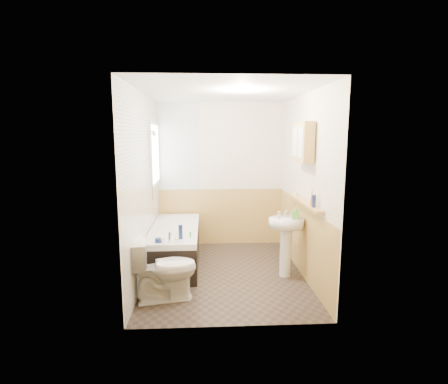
{
  "coord_description": "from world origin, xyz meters",
  "views": [
    {
      "loc": [
        -0.26,
        -4.71,
        1.95
      ],
      "look_at": [
        0.0,
        0.15,
        1.15
      ],
      "focal_mm": 28.0,
      "sensor_mm": 36.0,
      "label": 1
    }
  ],
  "objects_px": {
    "bathtub": "(175,244)",
    "medicine_cabinet": "(303,142)",
    "pine_shelf": "(304,202)",
    "sink": "(286,235)",
    "toilet": "(164,269)"
  },
  "relations": [
    {
      "from": "bathtub",
      "to": "medicine_cabinet",
      "type": "xyz_separation_m",
      "value": [
        1.74,
        -0.63,
        1.56
      ]
    },
    {
      "from": "bathtub",
      "to": "pine_shelf",
      "type": "distance_m",
      "value": 2.05
    },
    {
      "from": "sink",
      "to": "medicine_cabinet",
      "type": "relative_size",
      "value": 1.64
    },
    {
      "from": "pine_shelf",
      "to": "bathtub",
      "type": "bearing_deg",
      "value": 158.76
    },
    {
      "from": "bathtub",
      "to": "medicine_cabinet",
      "type": "distance_m",
      "value": 2.42
    },
    {
      "from": "toilet",
      "to": "pine_shelf",
      "type": "height_order",
      "value": "pine_shelf"
    },
    {
      "from": "bathtub",
      "to": "sink",
      "type": "xyz_separation_m",
      "value": [
        1.57,
        -0.57,
        0.29
      ]
    },
    {
      "from": "sink",
      "to": "medicine_cabinet",
      "type": "distance_m",
      "value": 1.28
    },
    {
      "from": "sink",
      "to": "pine_shelf",
      "type": "bearing_deg",
      "value": -31.27
    },
    {
      "from": "pine_shelf",
      "to": "medicine_cabinet",
      "type": "height_order",
      "value": "medicine_cabinet"
    },
    {
      "from": "bathtub",
      "to": "medicine_cabinet",
      "type": "relative_size",
      "value": 3.09
    },
    {
      "from": "sink",
      "to": "pine_shelf",
      "type": "xyz_separation_m",
      "value": [
        0.2,
        -0.11,
        0.48
      ]
    },
    {
      "from": "pine_shelf",
      "to": "sink",
      "type": "bearing_deg",
      "value": 150.15
    },
    {
      "from": "toilet",
      "to": "sink",
      "type": "bearing_deg",
      "value": -79.53
    },
    {
      "from": "bathtub",
      "to": "pine_shelf",
      "type": "height_order",
      "value": "pine_shelf"
    }
  ]
}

